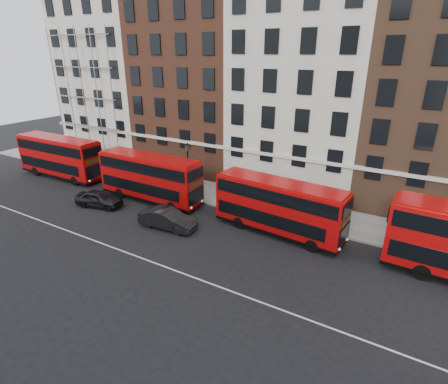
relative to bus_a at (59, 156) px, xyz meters
The scene contains 12 objects.
ground 24.44m from the bus_a, 14.61° to the right, with size 120.00×120.00×0.00m, color black.
pavement 24.05m from the bus_a, 10.51° to the left, with size 80.00×5.00×0.15m, color gray.
kerb 23.72m from the bus_a, ahead, with size 80.00×0.30×0.16m, color gray.
road_centre_line 25.02m from the bus_a, 19.07° to the right, with size 70.00×0.12×0.01m, color white.
building_terrace 27.17m from the bus_a, 26.83° to the left, with size 64.00×11.95×22.00m.
bus_a is the anchor object (origin of this frame).
bus_b 13.14m from the bus_a, ahead, with size 10.52×2.60×4.41m.
bus_c 26.02m from the bus_a, ahead, with size 10.38×3.35×4.29m.
car_rear 10.75m from the bus_a, 19.33° to the right, with size 1.77×4.40×1.50m, color black.
car_front 18.53m from the bus_a, 11.43° to the right, with size 1.67×4.78×1.57m, color black.
lamp_post_left 16.09m from the bus_a, ahead, with size 0.44×0.44×5.33m.
iron_railings 24.49m from the bus_a, 15.59° to the left, with size 6.60×0.06×1.00m, color black, non-canonical shape.
Camera 1 is at (11.18, -16.91, 13.26)m, focal length 28.00 mm.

